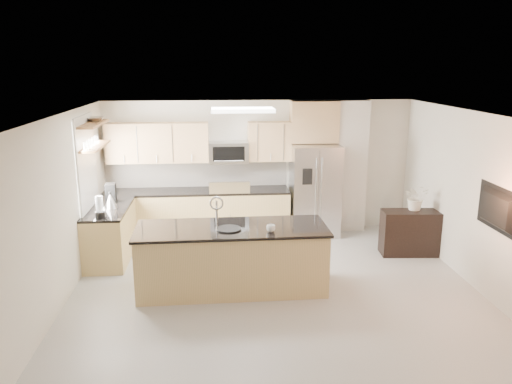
{
  "coord_description": "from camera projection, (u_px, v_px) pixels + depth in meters",
  "views": [
    {
      "loc": [
        -0.84,
        -6.42,
        3.27
      ],
      "look_at": [
        -0.21,
        1.3,
        1.28
      ],
      "focal_mm": 35.0,
      "sensor_mm": 36.0,
      "label": 1
    }
  ],
  "objects": [
    {
      "name": "flower_vase",
      "position": [
        416.0,
        191.0,
        8.66
      ],
      "size": [
        0.71,
        0.65,
        0.69
      ],
      "primitive_type": "imported",
      "rotation": [
        0.0,
        0.0,
        0.19
      ],
      "color": "silver",
      "rests_on": "credenza"
    },
    {
      "name": "left_counter",
      "position": [
        110.0,
        233.0,
        8.54
      ],
      "size": [
        0.66,
        1.5,
        0.92
      ],
      "color": "tan",
      "rests_on": "floor"
    },
    {
      "name": "platter",
      "position": [
        229.0,
        229.0,
        7.15
      ],
      "size": [
        0.4,
        0.4,
        0.02
      ],
      "primitive_type": "cylinder",
      "rotation": [
        0.0,
        0.0,
        -0.13
      ],
      "color": "black",
      "rests_on": "island"
    },
    {
      "name": "cup",
      "position": [
        271.0,
        228.0,
        7.05
      ],
      "size": [
        0.16,
        0.16,
        0.1
      ],
      "primitive_type": "imported",
      "rotation": [
        0.0,
        0.0,
        -0.33
      ],
      "color": "white",
      "rests_on": "island"
    },
    {
      "name": "range",
      "position": [
        229.0,
        212.0,
        9.73
      ],
      "size": [
        0.76,
        0.64,
        1.14
      ],
      "color": "black",
      "rests_on": "floor"
    },
    {
      "name": "window",
      "position": [
        86.0,
        165.0,
        8.22
      ],
      "size": [
        0.04,
        1.15,
        1.65
      ],
      "color": "white",
      "rests_on": "wall_left"
    },
    {
      "name": "partition_column",
      "position": [
        351.0,
        167.0,
        9.89
      ],
      "size": [
        0.6,
        0.3,
        2.6
      ],
      "primitive_type": "cube",
      "color": "beige",
      "rests_on": "floor"
    },
    {
      "name": "wall_right",
      "position": [
        492.0,
        209.0,
        6.98
      ],
      "size": [
        0.02,
        6.5,
        2.6
      ],
      "primitive_type": "cube",
      "color": "beige",
      "rests_on": "floor"
    },
    {
      "name": "wall_back",
      "position": [
        259.0,
        167.0,
        9.89
      ],
      "size": [
        6.0,
        0.02,
        2.6
      ],
      "primitive_type": "cube",
      "color": "beige",
      "rests_on": "floor"
    },
    {
      "name": "ceiling_fixture",
      "position": [
        243.0,
        110.0,
        7.95
      ],
      "size": [
        1.0,
        0.5,
        0.06
      ],
      "primitive_type": "cube",
      "color": "white",
      "rests_on": "ceiling"
    },
    {
      "name": "bowl",
      "position": [
        95.0,
        119.0,
        8.35
      ],
      "size": [
        0.48,
        0.48,
        0.09
      ],
      "primitive_type": "imported",
      "rotation": [
        0.0,
        0.0,
        0.27
      ],
      "color": "#AFAFB2",
      "rests_on": "shelf_upper"
    },
    {
      "name": "blender",
      "position": [
        100.0,
        209.0,
        7.81
      ],
      "size": [
        0.15,
        0.15,
        0.36
      ],
      "color": "black",
      "rests_on": "left_counter"
    },
    {
      "name": "microwave",
      "position": [
        229.0,
        152.0,
        9.56
      ],
      "size": [
        0.76,
        0.4,
        0.4
      ],
      "color": "#AFAFB2",
      "rests_on": "upper_cabinets"
    },
    {
      "name": "refrigerator",
      "position": [
        314.0,
        190.0,
        9.71
      ],
      "size": [
        0.92,
        0.78,
        1.78
      ],
      "color": "#AFAFB2",
      "rests_on": "floor"
    },
    {
      "name": "coffee_maker",
      "position": [
        111.0,
        193.0,
        8.74
      ],
      "size": [
        0.18,
        0.22,
        0.32
      ],
      "color": "black",
      "rests_on": "left_counter"
    },
    {
      "name": "shelf_lower",
      "position": [
        94.0,
        146.0,
        8.25
      ],
      "size": [
        0.3,
        1.2,
        0.04
      ],
      "primitive_type": "cube",
      "color": "brown",
      "rests_on": "wall_left"
    },
    {
      "name": "shelf_upper",
      "position": [
        92.0,
        124.0,
        8.16
      ],
      "size": [
        0.3,
        1.2,
        0.04
      ],
      "primitive_type": "cube",
      "color": "brown",
      "rests_on": "wall_left"
    },
    {
      "name": "television",
      "position": [
        494.0,
        210.0,
        6.77
      ],
      "size": [
        0.14,
        1.08,
        0.62
      ],
      "primitive_type": "imported",
      "rotation": [
        0.0,
        0.0,
        1.57
      ],
      "color": "black",
      "rests_on": "wall_right"
    },
    {
      "name": "floor",
      "position": [
        278.0,
        302.0,
        7.07
      ],
      "size": [
        6.5,
        6.5,
        0.0
      ],
      "primitive_type": "plane",
      "color": "#ACA8A4",
      "rests_on": "ground"
    },
    {
      "name": "credenza",
      "position": [
        410.0,
        233.0,
        8.76
      ],
      "size": [
        1.02,
        0.49,
        0.79
      ],
      "primitive_type": "cube",
      "rotation": [
        0.0,
        0.0,
        -0.07
      ],
      "color": "black",
      "rests_on": "floor"
    },
    {
      "name": "wall_left",
      "position": [
        52.0,
        219.0,
        6.52
      ],
      "size": [
        0.02,
        6.5,
        2.6
      ],
      "primitive_type": "cube",
      "color": "beige",
      "rests_on": "floor"
    },
    {
      "name": "ceiling",
      "position": [
        280.0,
        118.0,
        6.43
      ],
      "size": [
        6.0,
        6.5,
        0.02
      ],
      "primitive_type": "cube",
      "color": "silver",
      "rests_on": "wall_back"
    },
    {
      "name": "wall_front",
      "position": [
        336.0,
        344.0,
        3.61
      ],
      "size": [
        6.0,
        0.02,
        2.6
      ],
      "primitive_type": "cube",
      "color": "beige",
      "rests_on": "floor"
    },
    {
      "name": "back_counter",
      "position": [
        197.0,
        212.0,
        9.69
      ],
      "size": [
        3.55,
        0.66,
        1.44
      ],
      "color": "tan",
      "rests_on": "floor"
    },
    {
      "name": "upper_cabinets",
      "position": [
        191.0,
        142.0,
        9.5
      ],
      "size": [
        3.5,
        0.33,
        0.75
      ],
      "color": "tan",
      "rests_on": "wall_back"
    },
    {
      "name": "island",
      "position": [
        232.0,
        258.0,
        7.38
      ],
      "size": [
        2.81,
        1.05,
        1.39
      ],
      "rotation": [
        0.0,
        0.0,
        0.01
      ],
      "color": "tan",
      "rests_on": "floor"
    },
    {
      "name": "kettle",
      "position": [
        111.0,
        201.0,
        8.38
      ],
      "size": [
        0.22,
        0.22,
        0.28
      ],
      "color": "#AFAFB2",
      "rests_on": "left_counter"
    }
  ]
}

